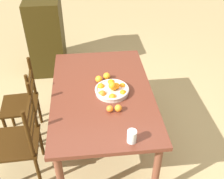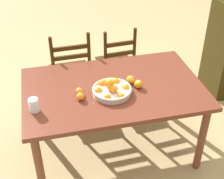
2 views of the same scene
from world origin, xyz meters
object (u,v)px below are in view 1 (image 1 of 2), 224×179
chair_by_cabinet (23,105)px  dining_table (102,98)px  orange_loose_0 (118,108)px  orange_loose_2 (99,79)px  fruit_bowl (112,90)px  orange_loose_3 (110,109)px  cabinet (47,34)px  chair_near_window (20,140)px  orange_loose_1 (107,76)px  drinking_glass (132,136)px

chair_by_cabinet → dining_table: bearing=70.3°
orange_loose_0 → orange_loose_2: orange_loose_2 is taller
dining_table → orange_loose_0: orange_loose_0 is taller
orange_loose_2 → chair_by_cabinet: bearing=84.4°
fruit_bowl → orange_loose_0: fruit_bowl is taller
orange_loose_2 → orange_loose_3: (-0.47, -0.07, -0.00)m
cabinet → orange_loose_3: (-2.08, -0.77, 0.22)m
chair_near_window → orange_loose_1: bearing=117.8°
orange_loose_1 → drinking_glass: (-0.89, -0.12, 0.02)m
cabinet → orange_loose_0: bearing=-158.7°
chair_near_window → drinking_glass: (-0.39, -1.00, 0.36)m
chair_near_window → orange_loose_1: chair_near_window is taller
orange_loose_2 → drinking_glass: 0.87m
drinking_glass → fruit_bowl: bearing=8.0°
dining_table → orange_loose_0: 0.35m
chair_by_cabinet → orange_loose_1: 1.00m
chair_near_window → fruit_bowl: chair_near_window is taller
orange_loose_1 → drinking_glass: 0.90m
chair_near_window → dining_table: bearing=107.9°
fruit_bowl → orange_loose_1: size_ratio=4.63×
chair_by_cabinet → drinking_glass: size_ratio=8.26×
chair_by_cabinet → cabinet: size_ratio=0.83×
dining_table → orange_loose_3: orange_loose_3 is taller
chair_by_cabinet → orange_loose_3: 1.12m
dining_table → cabinet: (1.78, 0.72, -0.10)m
chair_by_cabinet → orange_loose_2: bearing=80.6°
orange_loose_1 → drinking_glass: size_ratio=0.64×
cabinet → chair_by_cabinet: bearing=173.8°
chair_by_cabinet → chair_near_window: bearing=1.8°
chair_by_cabinet → cabinet: (1.53, -0.15, 0.12)m
cabinet → orange_loose_0: 2.26m
cabinet → orange_loose_2: (-1.61, -0.70, 0.22)m
dining_table → chair_by_cabinet: 0.93m
cabinet → drinking_glass: cabinet is taller
dining_table → orange_loose_3: (-0.31, -0.05, 0.12)m
drinking_glass → orange_loose_1: bearing=7.6°
dining_table → chair_by_cabinet: bearing=74.1°
fruit_bowl → orange_loose_3: (-0.27, 0.05, -0.01)m
orange_loose_0 → orange_loose_3: (0.00, 0.08, -0.00)m
orange_loose_1 → fruit_bowl: bearing=-173.5°
fruit_bowl → dining_table: bearing=69.2°
dining_table → fruit_bowl: fruit_bowl is taller
dining_table → orange_loose_1: size_ratio=21.51×
fruit_bowl → orange_loose_1: bearing=6.5°
fruit_bowl → drinking_glass: size_ratio=2.98×
orange_loose_2 → cabinet: bearing=23.4°
chair_near_window → orange_loose_3: (-0.01, -0.86, 0.33)m
orange_loose_1 → drinking_glass: bearing=-172.4°
cabinet → orange_loose_0: (-2.09, -0.84, 0.22)m
orange_loose_0 → chair_near_window: bearing=89.1°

